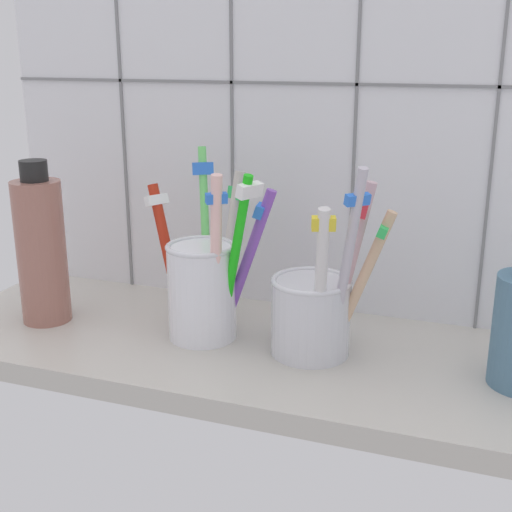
% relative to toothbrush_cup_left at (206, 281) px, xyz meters
% --- Properties ---
extents(counter_slab, '(0.64, 0.22, 0.02)m').
position_rel_toothbrush_cup_left_xyz_m(counter_slab, '(0.05, -0.00, -0.07)').
color(counter_slab, '#BCB7AD').
rests_on(counter_slab, ground).
extents(tile_wall_back, '(0.64, 0.02, 0.45)m').
position_rel_toothbrush_cup_left_xyz_m(tile_wall_back, '(0.05, 0.12, 0.15)').
color(tile_wall_back, white).
rests_on(tile_wall_back, ground).
extents(toothbrush_cup_left, '(0.14, 0.09, 0.18)m').
position_rel_toothbrush_cup_left_xyz_m(toothbrush_cup_left, '(0.00, 0.00, 0.00)').
color(toothbrush_cup_left, white).
rests_on(toothbrush_cup_left, counter_slab).
extents(toothbrush_cup_right, '(0.11, 0.09, 0.18)m').
position_rel_toothbrush_cup_left_xyz_m(toothbrush_cup_right, '(0.11, -0.00, -0.01)').
color(toothbrush_cup_right, silver).
rests_on(toothbrush_cup_right, counter_slab).
extents(soap_bottle, '(0.05, 0.05, 0.16)m').
position_rel_toothbrush_cup_left_xyz_m(soap_bottle, '(-0.17, -0.02, 0.02)').
color(soap_bottle, '#9C6558').
rests_on(soap_bottle, counter_slab).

